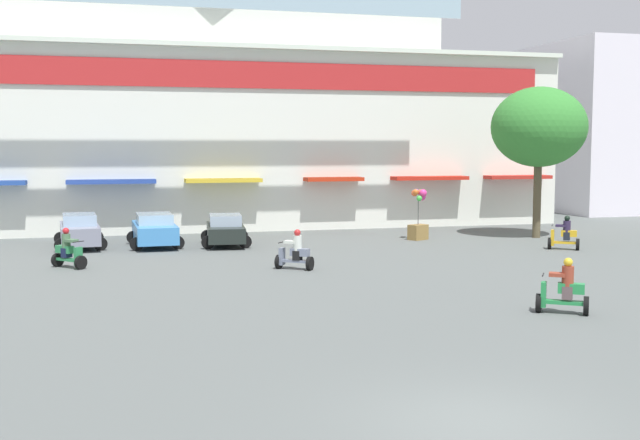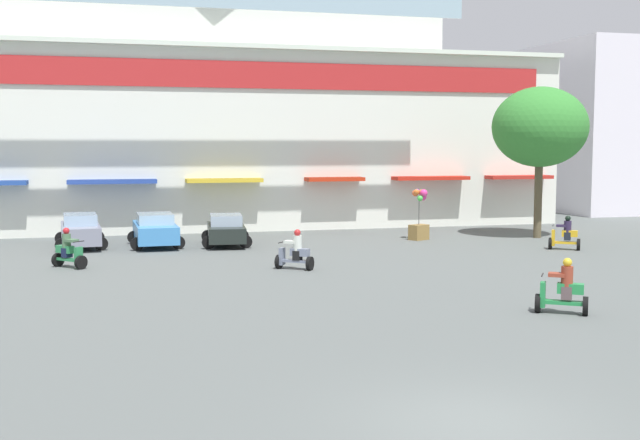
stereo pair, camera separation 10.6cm
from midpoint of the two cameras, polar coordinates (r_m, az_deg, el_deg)
The scene contains 12 objects.
ground_plane at distance 25.92m, azimuth -1.40°, elevation -4.90°, with size 128.00×128.00×0.00m, color #575D5B.
colonial_building at distance 48.33m, azimuth -7.76°, elevation 9.42°, with size 39.23×16.55×18.45m.
flank_building_right at distance 61.30m, azimuth 21.08°, elevation 6.18°, with size 12.05×10.58×11.72m.
plaza_tree_1 at distance 41.10m, azimuth 15.60°, elevation 6.43°, with size 4.74×4.61×7.53m.
parked_car_0 at distance 37.57m, azimuth -16.77°, elevation -0.73°, with size 2.44×4.45×1.53m.
parked_car_1 at distance 37.15m, azimuth -11.68°, elevation -0.68°, with size 2.48×4.32×1.52m.
parked_car_2 at distance 37.04m, azimuth -6.69°, elevation -0.69°, with size 2.50×4.12×1.43m.
scooter_rider_1 at distance 22.87m, azimuth 17.18°, elevation -4.88°, with size 1.45×1.21×1.56m.
scooter_rider_3 at distance 29.63m, azimuth -1.70°, elevation -2.40°, with size 1.44×1.25×1.52m.
scooter_rider_4 at distance 36.85m, azimuth 17.28°, elevation -1.07°, with size 1.40×1.18×1.53m.
scooter_rider_6 at distance 31.47m, azimuth -17.53°, elevation -2.16°, with size 1.36×1.40×1.53m.
balloon_vendor_cart at distance 39.18m, azimuth 7.23°, elevation 0.12°, with size 1.07×0.94×2.51m.
Camera 2 is at (-5.77, -11.85, 4.63)m, focal length 44.52 mm.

